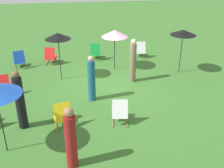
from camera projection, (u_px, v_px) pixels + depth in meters
ground_plane at (108, 82)px, 11.37m from camera, size 40.00×40.00×0.00m
deckchair_0 at (120, 112)px, 8.60m from camera, size 0.57×0.81×0.83m
deckchair_1 at (140, 50)px, 13.91m from camera, size 0.50×0.78×0.83m
deckchair_2 at (51, 56)px, 13.10m from camera, size 0.62×0.84×0.83m
deckchair_4 at (62, 115)px, 8.42m from camera, size 0.64×0.85×0.83m
deckchair_5 at (4, 85)px, 10.27m from camera, size 0.55×0.80×0.83m
deckchair_6 at (95, 52)px, 13.63m from camera, size 0.52×0.79×0.83m
deckchair_7 at (19, 60)px, 12.66m from camera, size 0.68×0.87×0.83m
umbrella_0 at (58, 36)px, 10.87m from camera, size 1.05×1.05×2.00m
umbrella_1 at (183, 33)px, 11.50m from camera, size 1.09×1.09×1.94m
umbrella_3 at (115, 34)px, 11.93m from camera, size 1.17×1.17×1.82m
person_0 at (92, 79)px, 9.70m from camera, size 0.29×0.29×1.70m
person_1 at (20, 101)px, 8.12m from camera, size 0.40×0.40×1.87m
person_2 at (71, 139)px, 6.63m from camera, size 0.40×0.40×1.69m
person_3 at (133, 61)px, 11.10m from camera, size 0.37×0.37×1.82m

